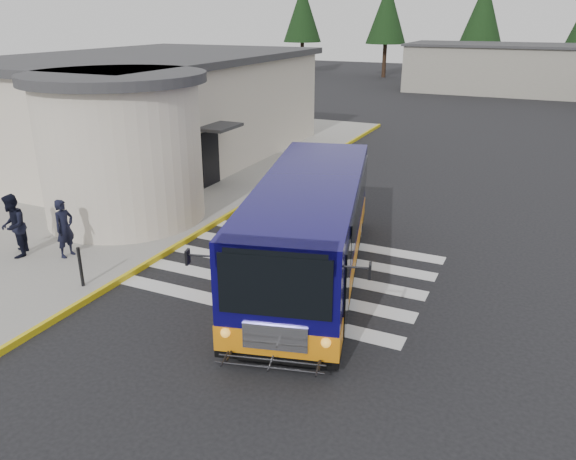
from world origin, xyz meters
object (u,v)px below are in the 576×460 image
at_px(pedestrian_b, 13,226).
at_px(bollard, 81,267).
at_px(transit_bus, 309,233).
at_px(pedestrian_a, 65,228).

relative_size(pedestrian_b, bollard, 1.72).
relative_size(transit_bus, pedestrian_b, 5.41).
distance_m(transit_bus, bollard, 5.88).
bearing_deg(pedestrian_a, transit_bus, -71.50).
xyz_separation_m(pedestrian_a, bollard, (1.78, -1.29, -0.31)).
distance_m(pedestrian_a, bollard, 2.22).
height_order(pedestrian_a, pedestrian_b, pedestrian_b).
xyz_separation_m(pedestrian_b, bollard, (3.09, -0.69, -0.38)).
distance_m(pedestrian_a, pedestrian_b, 1.45).
xyz_separation_m(transit_bus, bollard, (-4.93, -3.15, -0.62)).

